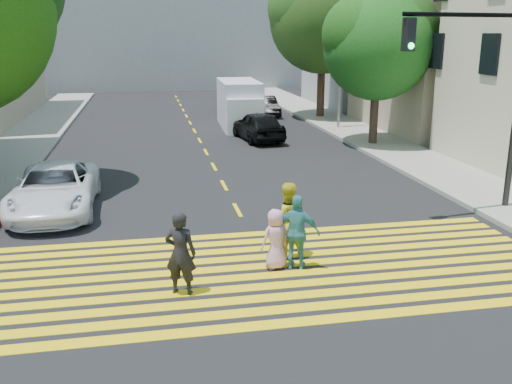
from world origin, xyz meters
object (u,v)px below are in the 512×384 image
object	(u,v)px
pedestrian_woman	(287,220)
pedestrian_child	(276,239)
dark_car_parked	(265,106)
white_van	(240,106)
pedestrian_man	(181,253)
dark_car_near	(258,126)
white_sedan	(55,189)
silver_car	(237,100)
traffic_signal	(489,80)
tree_right_near	(379,39)
pedestrian_extra	(297,232)
tree_right_far	(324,13)

from	to	relation	value
pedestrian_woman	pedestrian_child	distance (m)	0.79
dark_car_parked	white_van	xyz separation A→B (m)	(-2.42, -4.34, 0.62)
pedestrian_man	dark_car_near	size ratio (longest dim) A/B	0.41
white_sedan	pedestrian_child	bearing A→B (deg)	-44.59
pedestrian_child	dark_car_near	size ratio (longest dim) A/B	0.33
silver_car	traffic_signal	xyz separation A→B (m)	(3.23, -24.99, 3.24)
dark_car_parked	white_sedan	bearing A→B (deg)	-118.63
traffic_signal	pedestrian_man	bearing A→B (deg)	-165.67
dark_car_near	pedestrian_child	bearing A→B (deg)	72.89
tree_right_near	white_sedan	xyz separation A→B (m)	(-13.59, -8.11, -4.26)
pedestrian_extra	white_sedan	xyz separation A→B (m)	(-6.08, 5.62, -0.16)
pedestrian_woman	silver_car	xyz separation A→B (m)	(3.18, 27.23, -0.20)
tree_right_far	traffic_signal	bearing A→B (deg)	-94.07
tree_right_near	traffic_signal	bearing A→B (deg)	-96.18
silver_car	white_sedan	bearing A→B (deg)	75.85
pedestrian_extra	dark_car_near	xyz separation A→B (m)	(2.29, 16.19, -0.14)
pedestrian_child	dark_car_parked	bearing A→B (deg)	-119.43
tree_right_far	tree_right_near	bearing A→B (deg)	-91.62
pedestrian_child	dark_car_near	world-z (taller)	dark_car_near
traffic_signal	tree_right_far	bearing A→B (deg)	77.43
tree_right_near	silver_car	size ratio (longest dim) A/B	1.45
traffic_signal	dark_car_near	bearing A→B (deg)	98.55
pedestrian_man	pedestrian_woman	world-z (taller)	pedestrian_woman
pedestrian_extra	white_van	size ratio (longest dim) A/B	0.31
pedestrian_man	pedestrian_woman	xyz separation A→B (m)	(2.63, 1.57, 0.04)
pedestrian_extra	white_sedan	size ratio (longest dim) A/B	0.34
pedestrian_child	traffic_signal	world-z (taller)	traffic_signal
pedestrian_extra	traffic_signal	xyz separation A→B (m)	(6.34, 2.98, 3.10)
tree_right_far	dark_car_parked	xyz separation A→B (m)	(-3.29, 1.72, -5.77)
tree_right_far	traffic_signal	distance (m)	20.26
tree_right_far	white_sedan	world-z (taller)	tree_right_far
pedestrian_extra	pedestrian_man	bearing A→B (deg)	41.45
pedestrian_child	pedestrian_man	bearing A→B (deg)	4.78
pedestrian_child	white_van	world-z (taller)	white_van
pedestrian_child	white_sedan	size ratio (longest dim) A/B	0.28
tree_right_far	traffic_signal	world-z (taller)	tree_right_far
tree_right_near	pedestrian_child	xyz separation A→B (m)	(-7.99, -13.62, -4.26)
pedestrian_child	silver_car	size ratio (longest dim) A/B	0.28
tree_right_far	dark_car_near	size ratio (longest dim) A/B	2.19
pedestrian_man	white_van	bearing A→B (deg)	-81.36
tree_right_near	white_van	world-z (taller)	tree_right_near
pedestrian_man	pedestrian_child	size ratio (longest dim) A/B	1.26
tree_right_far	pedestrian_man	bearing A→B (deg)	-113.68
silver_car	dark_car_parked	bearing A→B (deg)	121.28
pedestrian_extra	dark_car_parked	bearing A→B (deg)	-75.77
pedestrian_child	dark_car_near	distance (m)	16.32
white_van	pedestrian_extra	bearing A→B (deg)	-93.41
white_sedan	white_van	size ratio (longest dim) A/B	0.90
pedestrian_man	white_sedan	world-z (taller)	pedestrian_man
silver_car	traffic_signal	bearing A→B (deg)	105.58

